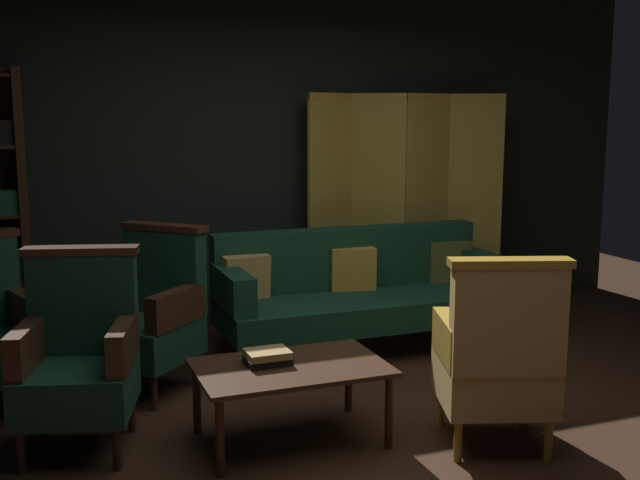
% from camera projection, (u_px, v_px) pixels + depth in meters
% --- Properties ---
extents(ground_plane, '(10.00, 10.00, 0.00)m').
position_uv_depth(ground_plane, '(372.00, 432.00, 4.22)').
color(ground_plane, '#331E11').
extents(back_wall, '(7.20, 0.10, 2.80)m').
position_uv_depth(back_wall, '(248.00, 155.00, 6.25)').
color(back_wall, black).
rests_on(back_wall, ground_plane).
extents(folding_screen, '(1.69, 0.43, 1.90)m').
position_uv_depth(folding_screen, '(403.00, 203.00, 6.45)').
color(folding_screen, '#B29338').
rests_on(folding_screen, ground_plane).
extents(velvet_couch, '(2.12, 0.78, 0.88)m').
position_uv_depth(velvet_couch, '(358.00, 288.00, 5.67)').
color(velvet_couch, '#382114').
rests_on(velvet_couch, ground_plane).
extents(coffee_table, '(1.00, 0.64, 0.42)m').
position_uv_depth(coffee_table, '(291.00, 373.00, 4.05)').
color(coffee_table, '#382114').
rests_on(coffee_table, ground_plane).
extents(armchair_gilt_accent, '(0.73, 0.73, 1.04)m').
position_uv_depth(armchair_gilt_accent, '(498.00, 357.00, 3.95)').
color(armchair_gilt_accent, '#B78E33').
rests_on(armchair_gilt_accent, ground_plane).
extents(armchair_wing_left, '(0.71, 0.71, 1.04)m').
position_uv_depth(armchair_wing_left, '(79.00, 356.00, 3.96)').
color(armchair_wing_left, '#382114').
rests_on(armchair_wing_left, ground_plane).
extents(armchair_wing_far, '(0.82, 0.82, 1.04)m').
position_uv_depth(armchair_wing_far, '(151.00, 314.00, 4.81)').
color(armchair_wing_far, '#382114').
rests_on(armchair_wing_far, ground_plane).
extents(potted_plant, '(0.54, 0.54, 0.83)m').
position_uv_depth(potted_plant, '(144.00, 290.00, 5.49)').
color(potted_plant, brown).
rests_on(potted_plant, ground_plane).
extents(book_black_cloth, '(0.24, 0.17, 0.04)m').
position_uv_depth(book_black_cloth, '(268.00, 361.00, 4.06)').
color(book_black_cloth, black).
rests_on(book_black_cloth, coffee_table).
extents(book_tan_leather, '(0.23, 0.18, 0.04)m').
position_uv_depth(book_tan_leather, '(268.00, 354.00, 4.05)').
color(book_tan_leather, '#9E7A47').
rests_on(book_tan_leather, book_black_cloth).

